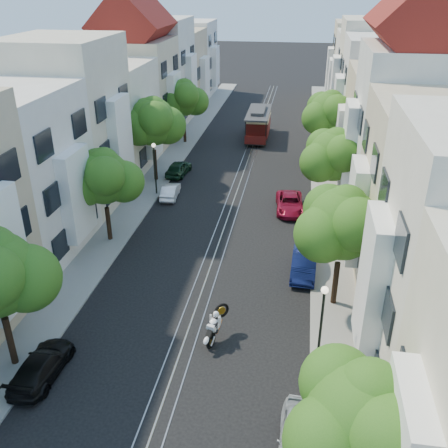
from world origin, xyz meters
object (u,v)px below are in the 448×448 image
at_px(parked_car_e_far, 290,203).
at_px(parked_car_w_near, 42,366).
at_px(tree_w_b, 104,179).
at_px(tree_w_c, 153,123).
at_px(sportbike_rider, 215,325).
at_px(parked_car_w_far, 179,168).
at_px(tree_e_a, 365,422).
at_px(lamp_west, 155,161).
at_px(tree_w_d, 184,99).
at_px(cable_car, 258,122).
at_px(parked_car_w_mid, 170,191).
at_px(parked_car_e_near, 298,437).
at_px(parked_car_e_mid, 304,263).
at_px(tree_e_d, 330,114).
at_px(lamp_east, 322,315).
at_px(tree_e_b, 343,225).
at_px(tree_e_c, 334,157).

bearing_deg(parked_car_e_far, parked_car_w_near, -122.67).
bearing_deg(parked_car_w_near, tree_w_b, -82.04).
xyz_separation_m(tree_w_c, parked_car_e_far, (11.54, -4.39, -4.47)).
xyz_separation_m(tree_w_c, sportbike_rider, (8.60, -19.91, -4.14)).
bearing_deg(parked_car_w_far, tree_e_a, 118.99).
height_order(lamp_west, parked_car_e_far, lamp_west).
bearing_deg(tree_w_d, lamp_west, -86.56).
xyz_separation_m(cable_car, parked_car_w_mid, (-5.29, -17.37, -1.18)).
xyz_separation_m(lamp_west, parked_car_e_near, (11.85, -22.59, -2.22)).
bearing_deg(parked_car_e_near, parked_car_e_mid, 92.28).
xyz_separation_m(tree_w_d, parked_car_e_far, (11.54, -15.39, -4.00)).
relative_size(tree_e_d, parked_car_w_mid, 2.10).
distance_m(lamp_east, sportbike_rider, 5.32).
xyz_separation_m(tree_w_d, parked_car_e_near, (12.69, -36.56, -3.97)).
bearing_deg(tree_e_b, parked_car_e_far, 103.84).
bearing_deg(tree_e_c, tree_w_b, -157.38).
relative_size(parked_car_e_near, parked_car_e_mid, 0.91).
bearing_deg(parked_car_w_mid, lamp_east, 118.43).
height_order(tree_w_c, parked_car_w_far, tree_w_c).
bearing_deg(tree_w_b, parked_car_e_mid, -9.17).
distance_m(tree_w_d, lamp_east, 34.73).
bearing_deg(cable_car, tree_e_c, -70.47).
relative_size(tree_w_c, parked_car_e_near, 1.92).
bearing_deg(tree_e_b, tree_w_d, 118.07).
distance_m(parked_car_e_near, parked_car_w_mid, 24.63).
distance_m(tree_w_d, lamp_west, 14.11).
distance_m(tree_e_d, sportbike_rider, 26.84).
relative_size(tree_w_c, parked_car_w_far, 1.91).
xyz_separation_m(tree_e_c, tree_w_b, (-14.40, -6.00, -0.20)).
xyz_separation_m(tree_e_a, tree_e_b, (0.00, 12.00, 0.34)).
height_order(tree_w_d, parked_car_e_near, tree_w_d).
bearing_deg(lamp_west, parked_car_e_near, -62.32).
relative_size(tree_w_b, parked_car_w_mid, 1.92).
relative_size(lamp_east, parked_car_e_mid, 1.03).
xyz_separation_m(parked_car_e_near, parked_car_e_far, (-1.15, 21.17, -0.03)).
bearing_deg(tree_w_b, tree_w_c, 90.00).
height_order(tree_w_b, parked_car_w_far, tree_w_b).
bearing_deg(parked_car_w_near, tree_e_c, -123.94).
height_order(parked_car_e_mid, parked_car_e_far, parked_car_e_mid).
bearing_deg(tree_w_d, tree_e_c, -48.01).
relative_size(tree_e_c, tree_w_b, 1.04).
xyz_separation_m(lamp_east, lamp_west, (-12.60, 18.00, 0.00)).
distance_m(tree_e_a, sportbike_rider, 10.55).
xyz_separation_m(tree_e_c, lamp_east, (-0.96, -15.98, -1.75)).
height_order(cable_car, parked_car_e_far, cable_car).
distance_m(lamp_west, cable_car, 18.27).
xyz_separation_m(tree_e_c, lamp_west, (-13.56, 2.02, -1.75)).
height_order(cable_car, parked_car_w_near, cable_car).
xyz_separation_m(tree_e_c, tree_e_d, (0.00, 11.00, 0.27)).
xyz_separation_m(tree_w_c, parked_car_w_far, (1.54, 1.67, -4.44)).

